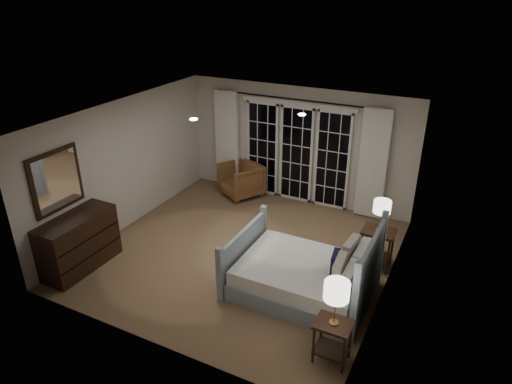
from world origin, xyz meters
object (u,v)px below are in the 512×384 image
at_px(lamp_right, 382,207).
at_px(lamp_left, 337,291).
at_px(dresser, 79,242).
at_px(armchair, 241,180).
at_px(nightstand_left, 333,336).
at_px(bed, 306,276).
at_px(nightstand_right, 377,243).

bearing_deg(lamp_right, lamp_left, -89.98).
bearing_deg(dresser, lamp_right, 27.06).
height_order(lamp_left, armchair, lamp_left).
distance_m(lamp_right, dresser, 5.04).
height_order(lamp_right, armchair, lamp_right).
height_order(lamp_left, dresser, lamp_left).
bearing_deg(armchair, nightstand_left, -17.55).
height_order(bed, dresser, bed).
distance_m(nightstand_left, dresser, 4.45).
bearing_deg(bed, lamp_right, 57.16).
bearing_deg(lamp_right, nightstand_right, 14.04).
relative_size(armchair, dresser, 0.62).
xyz_separation_m(bed, nightstand_right, (0.80, 1.24, 0.14)).
xyz_separation_m(nightstand_left, nightstand_right, (-0.00, 2.39, 0.06)).
xyz_separation_m(bed, lamp_right, (0.80, 1.24, 0.81)).
xyz_separation_m(nightstand_left, lamp_left, (0.00, 0.00, 0.70)).
relative_size(nightstand_right, lamp_left, 1.13).
relative_size(nightstand_left, armchair, 0.73).
height_order(bed, armchair, bed).
relative_size(nightstand_left, nightstand_right, 0.87).
height_order(bed, lamp_right, lamp_right).
bearing_deg(lamp_right, bed, -122.84).
distance_m(lamp_right, armchair, 3.74).
relative_size(lamp_right, dresser, 0.41).
xyz_separation_m(nightstand_left, armchair, (-3.37, 3.82, -0.02)).
distance_m(nightstand_left, lamp_right, 2.50).
bearing_deg(bed, nightstand_left, -55.25).
height_order(bed, lamp_left, lamp_left).
distance_m(bed, nightstand_right, 1.48).
bearing_deg(lamp_right, nightstand_left, -89.98).
bearing_deg(bed, lamp_left, -55.25).
xyz_separation_m(nightstand_left, dresser, (-4.45, 0.12, 0.08)).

